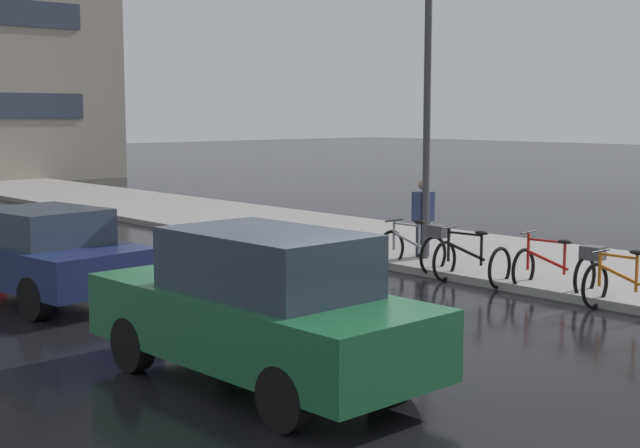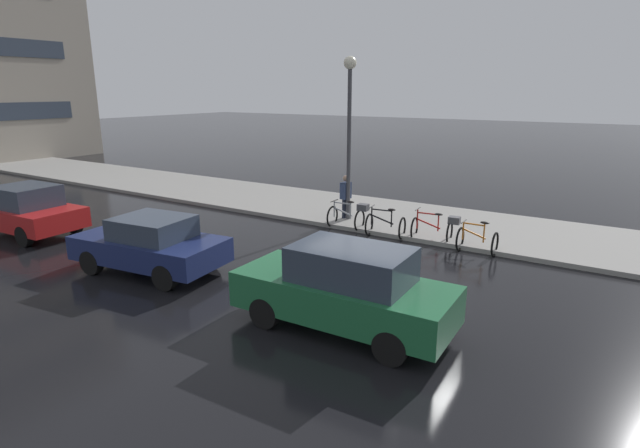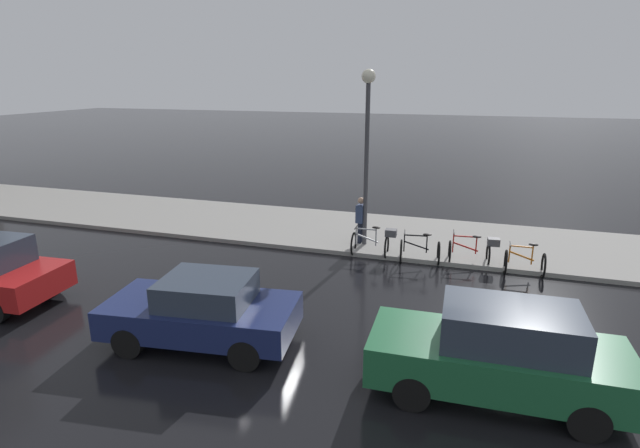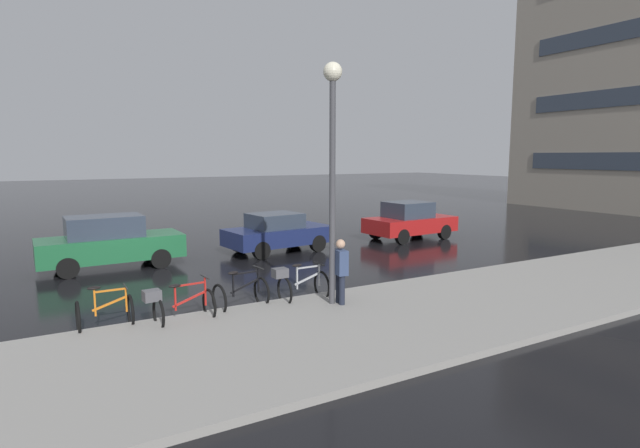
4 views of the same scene
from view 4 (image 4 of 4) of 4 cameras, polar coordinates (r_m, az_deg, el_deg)
ground_plane at (r=15.07m, az=-18.52°, el=-6.47°), size 140.00×140.00×0.00m
sidewalk_kerb at (r=15.64m, az=26.35°, el=-6.11°), size 4.80×60.00×0.14m
bicycle_nearest at (r=11.35m, az=-23.37°, el=-9.30°), size 0.72×1.06×0.98m
bicycle_second at (r=11.12m, az=-16.01°, el=-8.84°), size 0.82×1.47×1.01m
bicycle_third at (r=11.93m, az=-9.01°, el=-7.89°), size 0.87×1.25×0.99m
bicycle_farthest at (r=12.30m, az=-2.47°, el=-6.83°), size 0.77×1.38×1.00m
car_green at (r=17.35m, az=-22.90°, el=-1.95°), size 1.84×4.39×1.72m
car_navy at (r=18.83m, az=-4.86°, el=-0.97°), size 2.30×4.15×1.48m
car_red at (r=22.05m, az=10.20°, el=0.36°), size 2.12×4.07×1.64m
pedestrian at (r=11.76m, az=2.34°, el=-5.29°), size 0.42×0.28×1.68m
streetlamp at (r=11.47m, az=1.43°, el=9.10°), size 0.43×0.43×5.69m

